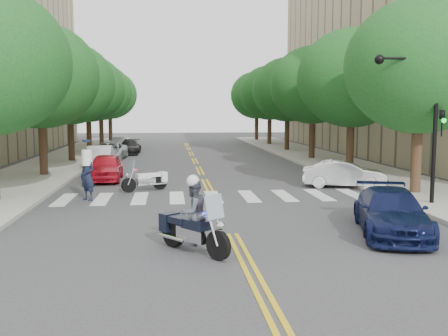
{
  "coord_description": "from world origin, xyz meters",
  "views": [
    {
      "loc": [
        -1.83,
        -14.47,
        3.67
      ],
      "look_at": [
        0.41,
        6.02,
        1.3
      ],
      "focal_mm": 40.0,
      "sensor_mm": 36.0,
      "label": 1
    }
  ],
  "objects": [
    {
      "name": "parked_car_d",
      "position": [
        -5.2,
        28.5,
        0.61
      ],
      "size": [
        1.78,
        4.23,
        1.22
      ],
      "primitive_type": "imported",
      "rotation": [
        0.0,
        0.0,
        -0.02
      ],
      "color": "black",
      "rests_on": "ground"
    },
    {
      "name": "tree_l_3",
      "position": [
        -8.8,
        30.0,
        5.55
      ],
      "size": [
        6.4,
        6.4,
        8.45
      ],
      "color": "#382316",
      "rests_on": "ground"
    },
    {
      "name": "officer_standing",
      "position": [
        -5.19,
        6.28,
        1.0
      ],
      "size": [
        0.87,
        0.84,
        2.01
      ],
      "primitive_type": "imported",
      "rotation": [
        0.0,
        0.0,
        -0.71
      ],
      "color": "black",
      "rests_on": "ground"
    },
    {
      "name": "tree_r_3",
      "position": [
        8.8,
        30.0,
        5.55
      ],
      "size": [
        6.4,
        6.4,
        8.45
      ],
      "color": "#382316",
      "rests_on": "ground"
    },
    {
      "name": "ground",
      "position": [
        0.0,
        0.0,
        0.0
      ],
      "size": [
        140.0,
        140.0,
        0.0
      ],
      "primitive_type": "plane",
      "color": "#38383A",
      "rests_on": "ground"
    },
    {
      "name": "tree_r_0",
      "position": [
        8.8,
        6.0,
        5.55
      ],
      "size": [
        6.4,
        6.4,
        8.45
      ],
      "color": "#382316",
      "rests_on": "ground"
    },
    {
      "name": "tree_l_1",
      "position": [
        -8.8,
        14.0,
        5.55
      ],
      "size": [
        6.4,
        6.4,
        8.45
      ],
      "color": "#382316",
      "rests_on": "ground"
    },
    {
      "name": "sidewalk_right",
      "position": [
        9.5,
        22.0,
        0.07
      ],
      "size": [
        5.0,
        60.0,
        0.15
      ],
      "primitive_type": "cube",
      "color": "#9E9991",
      "rests_on": "ground"
    },
    {
      "name": "parked_car_b",
      "position": [
        -6.3,
        18.0,
        0.72
      ],
      "size": [
        1.73,
        4.41,
        1.43
      ],
      "primitive_type": "imported",
      "rotation": [
        0.0,
        0.0,
        0.05
      ],
      "color": "silver",
      "rests_on": "ground"
    },
    {
      "name": "parked_car_a",
      "position": [
        -5.2,
        12.13,
        0.71
      ],
      "size": [
        1.78,
        4.19,
        1.41
      ],
      "primitive_type": "imported",
      "rotation": [
        0.0,
        0.0,
        0.03
      ],
      "color": "red",
      "rests_on": "ground"
    },
    {
      "name": "sidewalk_left",
      "position": [
        -9.5,
        22.0,
        0.07
      ],
      "size": [
        5.0,
        60.0,
        0.15
      ],
      "primitive_type": "cube",
      "color": "#9E9991",
      "rests_on": "ground"
    },
    {
      "name": "traffic_signal_pole",
      "position": [
        7.72,
        3.5,
        3.72
      ],
      "size": [
        2.82,
        0.42,
        6.0
      ],
      "color": "black",
      "rests_on": "ground"
    },
    {
      "name": "sedan_blue",
      "position": [
        4.72,
        -0.5,
        0.67
      ],
      "size": [
        2.98,
        4.92,
        1.33
      ],
      "primitive_type": "imported",
      "rotation": [
        0.0,
        0.0,
        -0.26
      ],
      "color": "#0E153C",
      "rests_on": "ground"
    },
    {
      "name": "convertible",
      "position": [
        6.5,
        8.5,
        0.65
      ],
      "size": [
        4.17,
        2.47,
        1.3
      ],
      "primitive_type": "imported",
      "rotation": [
        0.0,
        0.0,
        1.27
      ],
      "color": "white",
      "rests_on": "ground"
    },
    {
      "name": "tree_l_2",
      "position": [
        -8.8,
        22.0,
        5.55
      ],
      "size": [
        6.4,
        6.4,
        8.45
      ],
      "color": "#382316",
      "rests_on": "ground"
    },
    {
      "name": "motorcycle_parked",
      "position": [
        -2.81,
        8.57,
        0.51
      ],
      "size": [
        2.08,
        1.33,
        1.46
      ],
      "rotation": [
        0.0,
        0.0,
        2.08
      ],
      "color": "black",
      "rests_on": "ground"
    },
    {
      "name": "tree_l_4",
      "position": [
        -8.8,
        38.0,
        5.55
      ],
      "size": [
        6.4,
        6.4,
        8.45
      ],
      "color": "#382316",
      "rests_on": "ground"
    },
    {
      "name": "parked_car_c",
      "position": [
        -6.3,
        23.5,
        0.66
      ],
      "size": [
        2.46,
        4.88,
        1.32
      ],
      "primitive_type": "imported",
      "rotation": [
        0.0,
        0.0,
        -0.06
      ],
      "color": "#A7A9AE",
      "rests_on": "ground"
    },
    {
      "name": "tree_r_2",
      "position": [
        8.8,
        22.0,
        5.55
      ],
      "size": [
        6.4,
        6.4,
        8.45
      ],
      "color": "#382316",
      "rests_on": "ground"
    },
    {
      "name": "tree_r_4",
      "position": [
        8.8,
        38.0,
        5.55
      ],
      "size": [
        6.4,
        6.4,
        8.45
      ],
      "color": "#382316",
      "rests_on": "ground"
    },
    {
      "name": "tree_r_1",
      "position": [
        8.8,
        14.0,
        5.55
      ],
      "size": [
        6.4,
        6.4,
        8.45
      ],
      "color": "#382316",
      "rests_on": "ground"
    },
    {
      "name": "parked_car_e",
      "position": [
        -6.3,
        30.02,
        0.72
      ],
      "size": [
        1.77,
        4.28,
        1.45
      ],
      "primitive_type": "imported",
      "rotation": [
        0.0,
        0.0,
        0.01
      ],
      "color": "gray",
      "rests_on": "ground"
    },
    {
      "name": "tree_l_5",
      "position": [
        -8.8,
        46.0,
        5.55
      ],
      "size": [
        6.4,
        6.4,
        8.45
      ],
      "color": "#382316",
      "rests_on": "ground"
    },
    {
      "name": "tree_r_5",
      "position": [
        8.8,
        46.0,
        5.55
      ],
      "size": [
        6.4,
        6.4,
        8.45
      ],
      "color": "#382316",
      "rests_on": "ground"
    },
    {
      "name": "motorcycle_police",
      "position": [
        -1.28,
        -1.77,
        0.91
      ],
      "size": [
        1.78,
        2.13,
        2.04
      ],
      "rotation": [
        0.0,
        0.0,
        3.81
      ],
      "color": "black",
      "rests_on": "ground"
    }
  ]
}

